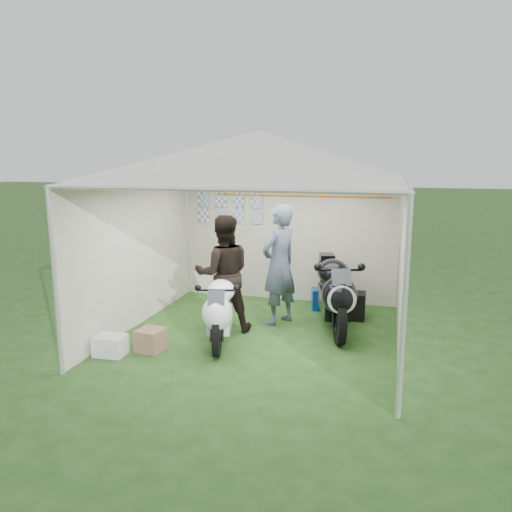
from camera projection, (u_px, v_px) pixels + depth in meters
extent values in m
plane|color=#214615|center=(260.00, 334.00, 7.54)|extent=(80.00, 80.00, 0.00)
cylinder|color=silver|center=(55.00, 284.00, 5.95)|extent=(0.06, 0.06, 2.30)
cylinder|color=silver|center=(404.00, 310.00, 4.91)|extent=(0.06, 0.06, 2.30)
cylinder|color=silver|center=(188.00, 235.00, 9.73)|extent=(0.06, 0.06, 2.30)
cylinder|color=silver|center=(400.00, 244.00, 8.69)|extent=(0.06, 0.06, 2.30)
cube|color=beige|center=(288.00, 239.00, 9.21)|extent=(4.00, 0.02, 2.30)
cube|color=beige|center=(137.00, 253.00, 7.84)|extent=(0.02, 4.00, 2.30)
cube|color=beige|center=(402.00, 268.00, 6.80)|extent=(0.02, 4.00, 2.30)
pyramid|color=white|center=(260.00, 156.00, 7.03)|extent=(5.66, 5.66, 0.70)
cube|color=#99A5B7|center=(203.00, 199.00, 9.48)|extent=(0.22, 0.02, 0.28)
cube|color=#99A5B7|center=(221.00, 200.00, 9.39)|extent=(0.22, 0.02, 0.28)
cube|color=#99A5B7|center=(238.00, 200.00, 9.30)|extent=(0.22, 0.01, 0.28)
cube|color=#99A5B7|center=(256.00, 200.00, 9.21)|extent=(0.22, 0.01, 0.28)
cube|color=#99A5B7|center=(204.00, 215.00, 9.54)|extent=(0.22, 0.02, 0.28)
cube|color=#99A5B7|center=(221.00, 215.00, 9.45)|extent=(0.22, 0.01, 0.28)
cube|color=#99A5B7|center=(238.00, 216.00, 9.36)|extent=(0.22, 0.02, 0.28)
cube|color=#99A5B7|center=(256.00, 217.00, 9.27)|extent=(0.22, 0.01, 0.28)
cylinder|color=#D8590C|center=(299.00, 196.00, 8.97)|extent=(3.20, 0.02, 0.02)
cylinder|color=black|center=(217.00, 336.00, 6.67)|extent=(0.23, 0.56, 0.56)
cylinder|color=black|center=(225.00, 308.00, 7.94)|extent=(0.27, 0.57, 0.56)
cube|color=white|center=(221.00, 317.00, 7.25)|extent=(0.52, 0.93, 0.28)
ellipsoid|color=white|center=(217.00, 313.00, 6.71)|extent=(0.54, 0.64, 0.46)
ellipsoid|color=white|center=(221.00, 291.00, 7.27)|extent=(0.54, 0.65, 0.33)
cube|color=black|center=(223.00, 288.00, 7.64)|extent=(0.37, 0.60, 0.13)
cube|color=white|center=(225.00, 278.00, 7.93)|extent=(0.27, 0.32, 0.17)
cube|color=black|center=(223.00, 299.00, 7.58)|extent=(0.22, 0.52, 0.09)
cube|color=#3F474C|center=(216.00, 298.00, 6.55)|extent=(0.25, 0.19, 0.20)
cylinder|color=black|center=(340.00, 322.00, 7.10)|extent=(0.27, 0.68, 0.67)
cylinder|color=black|center=(327.00, 292.00, 8.63)|extent=(0.33, 0.69, 0.67)
cube|color=black|center=(333.00, 301.00, 7.79)|extent=(0.63, 1.12, 0.33)
ellipsoid|color=black|center=(339.00, 295.00, 7.14)|extent=(0.65, 0.77, 0.56)
ellipsoid|color=black|center=(333.00, 272.00, 7.81)|extent=(0.65, 0.79, 0.39)
cube|color=black|center=(329.00, 270.00, 8.26)|extent=(0.45, 0.72, 0.16)
cube|color=black|center=(327.00, 260.00, 8.61)|extent=(0.32, 0.39, 0.20)
cube|color=#920E00|center=(330.00, 282.00, 8.19)|extent=(0.26, 0.62, 0.11)
cube|color=#3F474C|center=(341.00, 278.00, 6.95)|extent=(0.30, 0.22, 0.24)
cylinder|color=white|center=(342.00, 300.00, 6.90)|extent=(0.40, 0.12, 0.40)
cube|color=blue|center=(326.00, 299.00, 8.77)|extent=(0.54, 0.41, 0.36)
imported|color=black|center=(223.00, 274.00, 7.56)|extent=(1.07, 0.97, 1.79)
imported|color=slate|center=(279.00, 265.00, 7.90)|extent=(0.75, 0.84, 1.92)
cube|color=black|center=(351.00, 305.00, 8.26)|extent=(0.45, 0.37, 0.44)
cube|color=silver|center=(110.00, 345.00, 6.73)|extent=(0.41, 0.33, 0.27)
cube|color=#846047|center=(151.00, 340.00, 6.89)|extent=(0.39, 0.39, 0.31)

